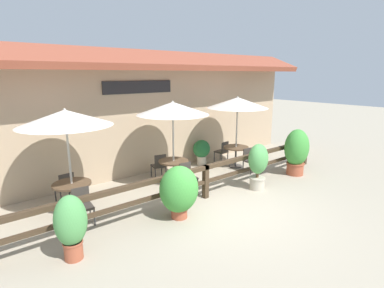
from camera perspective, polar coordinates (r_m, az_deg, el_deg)
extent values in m
plane|color=#9E937F|center=(7.96, 7.72, -12.39)|extent=(60.00, 60.00, 0.00)
cube|color=tan|center=(10.61, -8.72, 4.27)|extent=(14.00, 0.40, 3.60)
cube|color=brown|center=(10.03, -7.49, 15.70)|extent=(14.28, 1.48, 0.70)
cube|color=black|center=(10.12, -10.10, 10.62)|extent=(2.50, 0.04, 0.40)
cube|color=#3D2D1E|center=(8.32, 2.63, -4.48)|extent=(10.40, 0.14, 0.11)
cube|color=#3D2D1E|center=(8.46, 2.60, -7.19)|extent=(10.40, 0.10, 0.09)
cube|color=#3D2D1E|center=(8.46, 2.60, -7.19)|extent=(0.14, 0.14, 0.95)
cube|color=#3D2D1E|center=(12.34, 20.72, -1.48)|extent=(0.14, 0.14, 0.95)
cylinder|color=#B7B2A8|center=(7.98, -22.17, -4.43)|extent=(0.06, 0.06, 2.28)
cone|color=silver|center=(7.71, -22.99, 4.62)|extent=(2.21, 2.21, 0.38)
sphere|color=#B2ADA3|center=(7.69, -23.12, 6.03)|extent=(0.07, 0.07, 0.07)
cylinder|color=#4C3826|center=(8.10, -21.93, -7.09)|extent=(0.94, 0.94, 0.05)
cylinder|color=#333333|center=(8.23, -21.70, -9.61)|extent=(0.07, 0.07, 0.72)
cylinder|color=#333333|center=(8.37, -21.50, -11.79)|extent=(0.52, 0.52, 0.03)
cube|color=#332D28|center=(7.50, -20.00, -11.26)|extent=(0.46, 0.46, 0.05)
cube|color=#332D28|center=(7.59, -20.48, -9.18)|extent=(0.40, 0.08, 0.40)
cylinder|color=#2D2D2D|center=(7.39, -20.98, -13.61)|extent=(0.04, 0.04, 0.39)
cylinder|color=#2D2D2D|center=(7.46, -18.06, -13.10)|extent=(0.04, 0.04, 0.39)
cylinder|color=#2D2D2D|center=(7.73, -21.61, -12.45)|extent=(0.04, 0.04, 0.39)
cylinder|color=#2D2D2D|center=(7.80, -18.82, -11.98)|extent=(0.04, 0.04, 0.39)
cube|color=#332D28|center=(8.94, -23.12, -7.55)|extent=(0.46, 0.46, 0.05)
cube|color=#332D28|center=(8.70, -22.76, -6.51)|extent=(0.40, 0.08, 0.40)
cylinder|color=#2D2D2D|center=(9.25, -22.37, -8.26)|extent=(0.04, 0.04, 0.39)
cylinder|color=#2D2D2D|center=(9.12, -24.57, -8.76)|extent=(0.04, 0.04, 0.39)
cylinder|color=#2D2D2D|center=(8.92, -21.38, -8.96)|extent=(0.04, 0.04, 0.39)
cylinder|color=#2D2D2D|center=(8.79, -23.65, -9.50)|extent=(0.04, 0.04, 0.39)
cylinder|color=#B7B2A8|center=(9.33, -3.57, -0.98)|extent=(0.06, 0.06, 2.28)
cone|color=silver|center=(9.11, -3.68, 6.81)|extent=(2.21, 2.21, 0.38)
sphere|color=#B2ADA3|center=(9.09, -3.70, 8.00)|extent=(0.07, 0.07, 0.07)
cylinder|color=#4C3826|center=(9.44, -3.53, -3.29)|extent=(0.94, 0.94, 0.05)
cylinder|color=#333333|center=(9.55, -3.50, -5.50)|extent=(0.07, 0.07, 0.72)
cylinder|color=#333333|center=(9.67, -3.47, -7.44)|extent=(0.52, 0.52, 0.03)
cube|color=#332D28|center=(8.93, -0.62, -6.47)|extent=(0.44, 0.44, 0.05)
cube|color=#332D28|center=(9.01, -1.32, -4.79)|extent=(0.40, 0.06, 0.40)
cylinder|color=#2D2D2D|center=(8.76, -0.92, -8.41)|extent=(0.04, 0.04, 0.39)
cylinder|color=#2D2D2D|center=(8.97, 1.09, -7.88)|extent=(0.04, 0.04, 0.39)
cylinder|color=#2D2D2D|center=(9.05, -2.31, -7.68)|extent=(0.04, 0.04, 0.39)
cylinder|color=#2D2D2D|center=(9.25, -0.33, -7.20)|extent=(0.04, 0.04, 0.39)
cube|color=#332D28|center=(10.13, -6.41, -4.15)|extent=(0.49, 0.49, 0.05)
cube|color=#332D28|center=(9.89, -6.04, -3.20)|extent=(0.40, 0.11, 0.40)
cylinder|color=#2D2D2D|center=(10.43, -5.79, -4.88)|extent=(0.04, 0.04, 0.39)
cylinder|color=#2D2D2D|center=(10.30, -7.76, -5.17)|extent=(0.04, 0.04, 0.39)
cylinder|color=#2D2D2D|center=(10.10, -4.98, -5.48)|extent=(0.04, 0.04, 0.39)
cylinder|color=#2D2D2D|center=(9.96, -7.00, -5.79)|extent=(0.04, 0.04, 0.39)
cylinder|color=#B7B2A8|center=(11.21, 8.45, 1.31)|extent=(0.06, 0.06, 2.28)
cone|color=silver|center=(11.02, 8.68, 7.79)|extent=(2.21, 2.21, 0.38)
sphere|color=#B2ADA3|center=(11.00, 8.71, 8.79)|extent=(0.07, 0.07, 0.07)
cylinder|color=#4C3826|center=(11.29, 8.38, -0.64)|extent=(0.94, 0.94, 0.05)
cylinder|color=#333333|center=(11.39, 8.32, -2.52)|extent=(0.07, 0.07, 0.72)
cylinder|color=#333333|center=(11.49, 8.26, -4.18)|extent=(0.52, 0.52, 0.03)
cube|color=#332D28|center=(10.82, 11.17, -3.18)|extent=(0.45, 0.45, 0.05)
cube|color=#332D28|center=(10.88, 10.50, -1.82)|extent=(0.40, 0.06, 0.40)
cylinder|color=#2D2D2D|center=(10.63, 11.15, -4.73)|extent=(0.04, 0.04, 0.39)
cylinder|color=#2D2D2D|center=(10.89, 12.53, -4.34)|extent=(0.04, 0.04, 0.39)
cylinder|color=#2D2D2D|center=(10.88, 9.70, -4.24)|extent=(0.04, 0.04, 0.39)
cylinder|color=#2D2D2D|center=(11.14, 11.09, -3.88)|extent=(0.04, 0.04, 0.39)
cube|color=#332D28|center=(11.92, 5.57, -1.46)|extent=(0.47, 0.47, 0.05)
cube|color=#332D28|center=(11.76, 6.31, -0.56)|extent=(0.40, 0.08, 0.40)
cylinder|color=#2D2D2D|center=(12.24, 5.41, -2.13)|extent=(0.04, 0.04, 0.39)
cylinder|color=#2D2D2D|center=(11.95, 4.26, -2.48)|extent=(0.04, 0.04, 0.39)
cylinder|color=#2D2D2D|center=(12.01, 6.82, -2.46)|extent=(0.04, 0.04, 0.39)
cylinder|color=#2D2D2D|center=(11.72, 5.68, -2.83)|extent=(0.04, 0.04, 0.39)
cylinder|color=#9E4C33|center=(7.49, -2.44, -12.93)|extent=(0.39, 0.39, 0.25)
cylinder|color=#9E4C33|center=(7.44, -2.45, -12.21)|extent=(0.42, 0.42, 0.04)
ellipsoid|color=#3D8E38|center=(7.24, -2.49, -8.60)|extent=(0.97, 0.87, 1.14)
cylinder|color=#9E4C33|center=(11.05, 19.02, -4.44)|extent=(0.57, 0.57, 0.42)
cylinder|color=#9E4C33|center=(10.99, 19.10, -3.51)|extent=(0.61, 0.61, 0.04)
ellipsoid|color=#3D8E38|center=(10.85, 19.32, -0.66)|extent=(0.88, 0.79, 1.28)
cylinder|color=#9E4C33|center=(6.40, -21.63, -18.25)|extent=(0.34, 0.34, 0.36)
cylinder|color=#9E4C33|center=(6.32, -21.76, -16.99)|extent=(0.37, 0.37, 0.04)
ellipsoid|color=#4C934C|center=(6.11, -22.12, -13.37)|extent=(0.60, 0.54, 1.00)
cylinder|color=#B7AD99|center=(9.39, 12.28, -7.28)|extent=(0.45, 0.45, 0.37)
cylinder|color=#B7AD99|center=(9.33, 12.33, -6.34)|extent=(0.48, 0.48, 0.04)
cylinder|color=brown|center=(9.28, 12.37, -5.42)|extent=(0.08, 0.08, 0.27)
ellipsoid|color=#4C934C|center=(9.15, 12.51, -2.79)|extent=(0.63, 0.57, 0.91)
cylinder|color=#B7AD99|center=(11.61, 1.82, -3.10)|extent=(0.36, 0.36, 0.33)
cylinder|color=#B7AD99|center=(11.57, 1.83, -2.41)|extent=(0.39, 0.39, 0.04)
ellipsoid|color=#1E5B2D|center=(11.49, 1.84, -0.92)|extent=(0.68, 0.61, 0.68)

